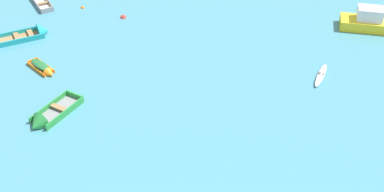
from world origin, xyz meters
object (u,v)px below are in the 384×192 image
object	(u,v)px
mooring_buoy_trailing	(83,8)
mooring_buoy_far_field	(123,18)
rowboat_orange_far_left	(44,69)
rowboat_turquoise_outer_left	(34,34)
kayak_white_far_right	(321,75)
motor_launch_yellow_distant_center	(381,23)
rowboat_green_midfield_right	(46,119)

from	to	relation	value
mooring_buoy_trailing	mooring_buoy_far_field	bearing A→B (deg)	-24.09
rowboat_orange_far_left	rowboat_turquoise_outer_left	bearing A→B (deg)	112.92
kayak_white_far_right	rowboat_turquoise_outer_left	xyz separation A→B (m)	(-21.00, 4.93, 0.05)
rowboat_orange_far_left	mooring_buoy_far_field	world-z (taller)	rowboat_orange_far_left
kayak_white_far_right	mooring_buoy_far_field	world-z (taller)	kayak_white_far_right
motor_launch_yellow_distant_center	mooring_buoy_trailing	bearing A→B (deg)	172.85
rowboat_turquoise_outer_left	mooring_buoy_trailing	distance (m)	5.56
mooring_buoy_trailing	rowboat_turquoise_outer_left	bearing A→B (deg)	-119.26
mooring_buoy_trailing	mooring_buoy_far_field	xyz separation A→B (m)	(3.67, -1.64, 0.00)
kayak_white_far_right	rowboat_orange_far_left	xyz separation A→B (m)	(-18.95, 0.07, 0.07)
motor_launch_yellow_distant_center	mooring_buoy_trailing	size ratio (longest dim) A/B	18.98
rowboat_green_midfield_right	motor_launch_yellow_distant_center	xyz separation A→B (m)	(23.10, 12.13, 0.39)
motor_launch_yellow_distant_center	mooring_buoy_far_field	size ratio (longest dim) A/B	12.87
rowboat_turquoise_outer_left	mooring_buoy_far_field	xyz separation A→B (m)	(6.38, 3.21, -0.19)
rowboat_green_midfield_right	rowboat_turquoise_outer_left	world-z (taller)	rowboat_turquoise_outer_left
rowboat_turquoise_outer_left	mooring_buoy_trailing	size ratio (longest dim) A/B	13.17
motor_launch_yellow_distant_center	rowboat_turquoise_outer_left	bearing A→B (deg)	-176.08
rowboat_green_midfield_right	rowboat_orange_far_left	world-z (taller)	rowboat_green_midfield_right
rowboat_turquoise_outer_left	mooring_buoy_trailing	xyz separation A→B (m)	(2.71, 4.85, -0.19)
kayak_white_far_right	rowboat_orange_far_left	distance (m)	18.95
rowboat_turquoise_outer_left	kayak_white_far_right	bearing A→B (deg)	-13.20
rowboat_orange_far_left	rowboat_turquoise_outer_left	distance (m)	5.27
rowboat_orange_far_left	rowboat_green_midfield_right	bearing A→B (deg)	-73.83
motor_launch_yellow_distant_center	rowboat_turquoise_outer_left	xyz separation A→B (m)	(-26.73, -1.83, -0.40)
motor_launch_yellow_distant_center	rowboat_orange_far_left	bearing A→B (deg)	-164.84
kayak_white_far_right	motor_launch_yellow_distant_center	size ratio (longest dim) A/B	0.48
kayak_white_far_right	motor_launch_yellow_distant_center	bearing A→B (deg)	49.74
rowboat_green_midfield_right	motor_launch_yellow_distant_center	bearing A→B (deg)	27.71
rowboat_green_midfield_right	mooring_buoy_far_field	bearing A→B (deg)	78.48
rowboat_green_midfield_right	mooring_buoy_trailing	world-z (taller)	rowboat_green_midfield_right
rowboat_green_midfield_right	motor_launch_yellow_distant_center	size ratio (longest dim) A/B	0.65
rowboat_green_midfield_right	mooring_buoy_far_field	distance (m)	13.78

